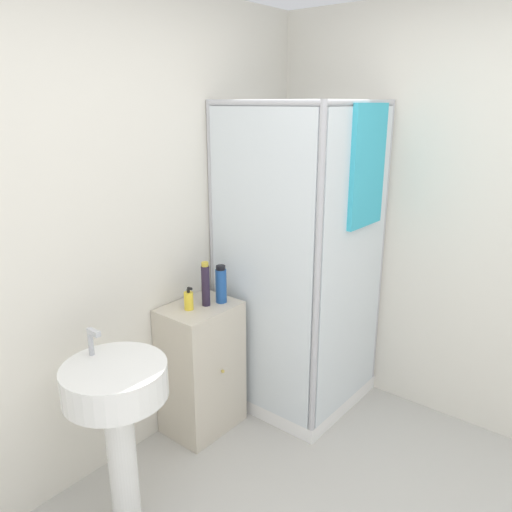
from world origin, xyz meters
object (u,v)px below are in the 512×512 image
at_px(soap_dispenser, 189,300).
at_px(shampoo_bottle_blue, 221,284).
at_px(shampoo_bottle_tall_black, 206,284).
at_px(sink, 117,404).

height_order(soap_dispenser, shampoo_bottle_blue, shampoo_bottle_blue).
bearing_deg(soap_dispenser, shampoo_bottle_tall_black, -17.59).
xyz_separation_m(sink, soap_dispenser, (0.69, 0.25, 0.21)).
bearing_deg(soap_dispenser, sink, -159.76).
xyz_separation_m(sink, shampoo_bottle_blue, (0.88, 0.19, 0.26)).
relative_size(sink, shampoo_bottle_blue, 4.28).
bearing_deg(soap_dispenser, shampoo_bottle_blue, -19.27).
xyz_separation_m(shampoo_bottle_tall_black, shampoo_bottle_blue, (0.09, -0.04, -0.02)).
bearing_deg(shampoo_bottle_tall_black, shampoo_bottle_blue, -21.17).
height_order(sink, shampoo_bottle_tall_black, shampoo_bottle_tall_black).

